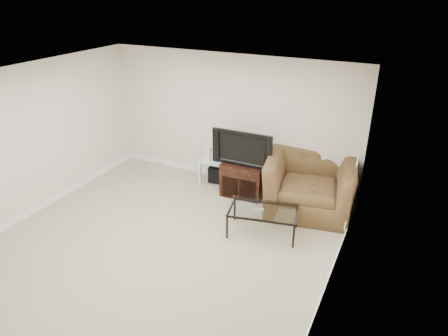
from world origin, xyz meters
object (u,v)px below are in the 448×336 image
at_px(side_table, 216,170).
at_px(subwoofer, 218,173).
at_px(tv_stand, 244,179).
at_px(coffee_table, 263,221).
at_px(recliner, 310,176).
at_px(television, 244,147).

relative_size(side_table, subwoofer, 1.67).
height_order(tv_stand, coffee_table, tv_stand).
distance_m(subwoofer, recliner, 1.97).
distance_m(television, subwoofer, 1.08).
height_order(recliner, coffee_table, recliner).
height_order(subwoofer, coffee_table, coffee_table).
height_order(side_table, subwoofer, side_table).
bearing_deg(coffee_table, television, 127.37).
relative_size(television, recliner, 0.71).
height_order(television, recliner, television).
relative_size(side_table, recliner, 0.36).
xyz_separation_m(subwoofer, coffee_table, (1.46, -1.30, 0.04)).
bearing_deg(subwoofer, television, -22.69).
xyz_separation_m(tv_stand, recliner, (1.22, 0.00, 0.32)).
distance_m(television, coffee_table, 1.49).
xyz_separation_m(tv_stand, subwoofer, (-0.68, 0.25, -0.14)).
relative_size(tv_stand, coffee_table, 0.70).
bearing_deg(tv_stand, recliner, -2.77).
bearing_deg(recliner, coffee_table, -123.40).
xyz_separation_m(subwoofer, recliner, (1.90, -0.25, 0.46)).
bearing_deg(television, recliner, 0.89).
xyz_separation_m(tv_stand, television, (0.00, -0.03, 0.65)).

